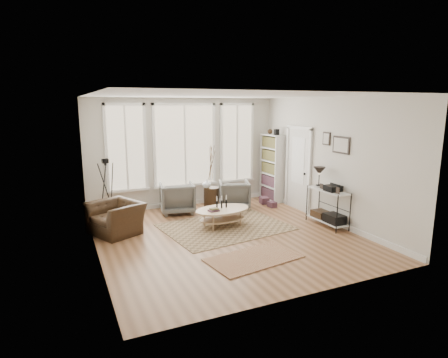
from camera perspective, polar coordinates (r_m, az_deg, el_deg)
name	(u,v)px	position (r m, az deg, el deg)	size (l,w,h in m)	color
room	(227,169)	(7.66, 0.53, 1.51)	(5.50, 5.54, 2.90)	#9F6E49
bay_window	(185,147)	(10.11, -5.97, 4.88)	(4.14, 0.12, 2.24)	tan
door	(298,167)	(9.94, 11.24, 1.79)	(0.09, 1.06, 2.22)	silver
bookcase	(272,168)	(10.78, 7.33, 1.75)	(0.31, 0.85, 2.06)	white
low_shelf	(328,204)	(8.83, 15.50, -3.65)	(0.38, 1.08, 1.30)	white
wall_art	(337,143)	(8.74, 16.86, 5.23)	(0.04, 0.88, 0.44)	black
rug_main	(225,227)	(8.53, 0.22, -7.29)	(2.68, 2.01, 0.01)	brown
rug_runner	(254,258)	(6.90, 4.56, -11.89)	(1.67, 0.93, 0.01)	brown
coffee_table	(222,213)	(8.50, -0.26, -5.15)	(1.39, 0.98, 0.60)	tan
armchair_left	(177,198)	(9.62, -7.15, -2.85)	(0.83, 0.86, 0.78)	slate
armchair_right	(234,194)	(10.01, 1.56, -2.35)	(0.78, 0.80, 0.73)	slate
side_table	(211,180)	(9.73, -1.96, -0.10)	(0.40, 0.40, 1.67)	#352214
vase	(207,183)	(9.71, -2.64, -0.68)	(0.22, 0.22, 0.23)	silver
accent_chair	(116,218)	(8.38, -16.12, -5.71)	(0.91, 1.04, 0.68)	#352214
tripod_camera	(107,192)	(9.39, -17.38, -1.84)	(0.52, 0.52, 1.47)	black
book_stack_near	(264,200)	(10.55, 6.15, -3.24)	(0.22, 0.28, 0.18)	maroon
book_stack_far	(272,204)	(10.20, 7.33, -3.86)	(0.18, 0.23, 0.15)	maroon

